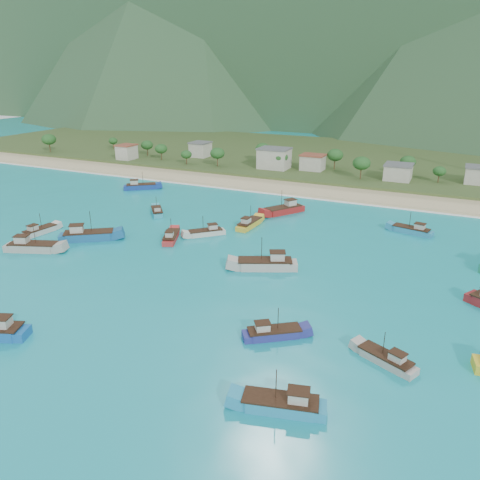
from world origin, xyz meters
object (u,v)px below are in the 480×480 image
at_px(boat_21, 284,210).
at_px(boat_24, 40,231).
at_px(boat_6, 206,233).
at_px(boat_11, 157,212).
at_px(boat_2, 412,231).
at_px(boat_9, 386,360).
at_px(boat_3, 282,405).
at_px(boat_8, 171,237).
at_px(boat_16, 141,187).
at_px(boat_4, 32,247).
at_px(boat_25, 88,236).
at_px(boat_19, 266,265).
at_px(boat_18, 273,334).
at_px(boat_1, 249,224).

xyz_separation_m(boat_21, boat_24, (-48.49, -42.05, -0.31)).
xyz_separation_m(boat_6, boat_11, (-21.08, 9.72, -0.02)).
relative_size(boat_2, boat_24, 1.08).
height_order(boat_2, boat_9, boat_2).
xyz_separation_m(boat_3, boat_21, (-27.68, 76.23, 0.20)).
bearing_deg(boat_8, boat_6, 24.27).
height_order(boat_9, boat_16, boat_16).
bearing_deg(boat_9, boat_2, 27.95).
relative_size(boat_4, boat_25, 0.97).
relative_size(boat_6, boat_25, 0.67).
bearing_deg(boat_19, boat_18, -179.98).
height_order(boat_16, boat_18, boat_16).
bearing_deg(boat_19, boat_1, 6.84).
distance_m(boat_2, boat_11, 67.68).
xyz_separation_m(boat_1, boat_2, (38.42, 12.42, -0.02)).
bearing_deg(boat_9, boat_6, 78.52).
relative_size(boat_9, boat_11, 1.03).
xyz_separation_m(boat_9, boat_11, (-69.33, 45.50, 0.04)).
bearing_deg(boat_2, boat_9, -163.91).
bearing_deg(boat_21, boat_3, 142.67).
relative_size(boat_6, boat_9, 0.95).
xyz_separation_m(boat_19, boat_24, (-58.63, -3.84, -0.33)).
height_order(boat_16, boat_24, boat_16).
bearing_deg(boat_9, boat_24, 102.46).
distance_m(boat_2, boat_21, 34.60).
bearing_deg(boat_9, boat_8, 86.66).
bearing_deg(boat_16, boat_19, 18.42).
bearing_deg(boat_1, boat_11, -175.83).
height_order(boat_18, boat_24, boat_24).
bearing_deg(boat_6, boat_3, 172.71).
distance_m(boat_8, boat_11, 22.18).
relative_size(boat_3, boat_25, 0.85).
distance_m(boat_9, boat_24, 88.04).
bearing_deg(boat_8, boat_2, 6.46).
height_order(boat_16, boat_21, boat_21).
bearing_deg(boat_18, boat_1, 172.58).
xyz_separation_m(boat_8, boat_11, (-15.17, 16.18, -0.05)).
relative_size(boat_21, boat_24, 1.29).
bearing_deg(boat_18, boat_3, -10.29).
relative_size(boat_2, boat_8, 1.05).
relative_size(boat_2, boat_25, 0.81).
distance_m(boat_18, boat_25, 59.44).
bearing_deg(boat_16, boat_9, 16.68).
bearing_deg(boat_9, boat_18, 116.39).
bearing_deg(boat_11, boat_6, -64.16).
relative_size(boat_4, boat_8, 1.26).
xyz_separation_m(boat_16, boat_25, (18.89, -46.18, 0.20)).
xyz_separation_m(boat_18, boat_24, (-69.34, 19.62, 0.02)).
height_order(boat_8, boat_9, boat_8).
xyz_separation_m(boat_1, boat_11, (-27.98, -0.69, -0.11)).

